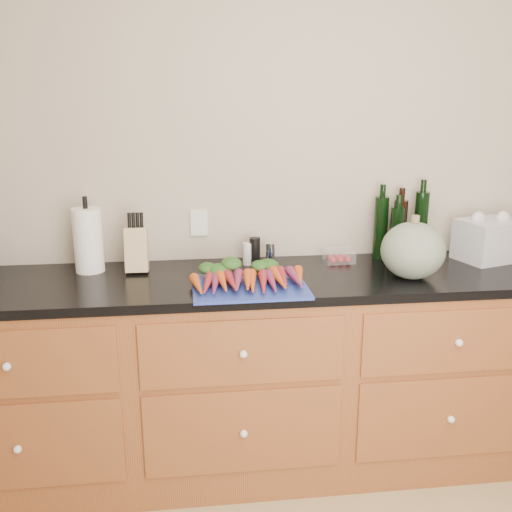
{
  "coord_description": "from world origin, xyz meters",
  "views": [
    {
      "loc": [
        -0.65,
        -1.08,
        1.71
      ],
      "look_at": [
        -0.37,
        1.2,
        1.06
      ],
      "focal_mm": 40.0,
      "sensor_mm": 36.0,
      "label": 1
    }
  ],
  "objects": [
    {
      "name": "knife_block",
      "position": [
        -0.88,
        1.44,
        1.04
      ],
      "size": [
        0.1,
        0.1,
        0.2
      ],
      "primitive_type": "cube",
      "color": "tan",
      "rests_on": "countertop"
    },
    {
      "name": "squash",
      "position": [
        0.31,
        1.19,
        1.06
      ],
      "size": [
        0.28,
        0.28,
        0.25
      ],
      "primitive_type": "ellipsoid",
      "color": "#5D6C5B",
      "rests_on": "countertop"
    },
    {
      "name": "grinder_pepper",
      "position": [
        -0.34,
        1.48,
        1.0
      ],
      "size": [
        0.05,
        0.05,
        0.13
      ],
      "primitive_type": "cylinder",
      "color": "black",
      "rests_on": "countertop"
    },
    {
      "name": "bottles",
      "position": [
        0.37,
        1.51,
        1.09
      ],
      "size": [
        0.27,
        0.14,
        0.32
      ],
      "color": "black",
      "rests_on": "countertop"
    },
    {
      "name": "paper_towel",
      "position": [
        -1.1,
        1.46,
        1.08
      ],
      "size": [
        0.13,
        0.13,
        0.29
      ],
      "primitive_type": "cylinder",
      "color": "white",
      "rests_on": "countertop"
    },
    {
      "name": "wall_back",
      "position": [
        0.0,
        1.62,
        1.3
      ],
      "size": [
        4.1,
        0.05,
        2.6
      ],
      "primitive_type": "cube",
      "color": "#BCB09C",
      "rests_on": "ground"
    },
    {
      "name": "tomato_box",
      "position": [
        0.06,
        1.47,
        0.97
      ],
      "size": [
        0.14,
        0.11,
        0.06
      ],
      "primitive_type": "cube",
      "color": "white",
      "rests_on": "countertop"
    },
    {
      "name": "countertop",
      "position": [
        0.0,
        1.3,
        0.92
      ],
      "size": [
        3.64,
        0.62,
        0.04
      ],
      "primitive_type": "cube",
      "color": "black",
      "rests_on": "cabinets"
    },
    {
      "name": "carrots",
      "position": [
        -0.41,
        1.18,
        0.98
      ],
      "size": [
        0.47,
        0.32,
        0.06
      ],
      "color": "#D04E18",
      "rests_on": "cutting_board"
    },
    {
      "name": "cutting_board",
      "position": [
        -0.41,
        1.14,
        0.95
      ],
      "size": [
        0.47,
        0.36,
        0.01
      ],
      "primitive_type": "cube",
      "rotation": [
        0.0,
        0.0,
        0.0
      ],
      "color": "#223798",
      "rests_on": "countertop"
    },
    {
      "name": "canister_chrome",
      "position": [
        -0.27,
        1.48,
        0.99
      ],
      "size": [
        0.04,
        0.04,
        0.1
      ],
      "primitive_type": "cylinder",
      "color": "white",
      "rests_on": "countertop"
    },
    {
      "name": "grocery_bag",
      "position": [
        0.78,
        1.42,
        1.04
      ],
      "size": [
        0.32,
        0.28,
        0.2
      ],
      "primitive_type": null,
      "rotation": [
        0.0,
        0.0,
        0.3
      ],
      "color": "silver",
      "rests_on": "countertop"
    },
    {
      "name": "grinder_salt",
      "position": [
        -0.38,
        1.48,
        0.99
      ],
      "size": [
        0.05,
        0.05,
        0.1
      ],
      "primitive_type": "cylinder",
      "color": "silver",
      "rests_on": "countertop"
    },
    {
      "name": "cabinets",
      "position": [
        0.0,
        1.3,
        0.45
      ],
      "size": [
        3.6,
        0.64,
        0.9
      ],
      "color": "brown",
      "rests_on": "ground"
    }
  ]
}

